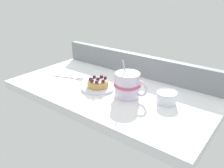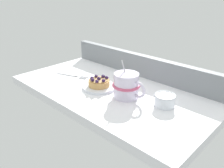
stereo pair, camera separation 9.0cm
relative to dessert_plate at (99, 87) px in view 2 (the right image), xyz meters
The scene contains 7 objects.
ground_plane 5.32cm from the dessert_plate, 35.37° to the left, with size 83.86×43.54×3.49cm, color white.
window_rail_back 23.73cm from the dessert_plate, 80.26° to the left, with size 82.18×3.19×9.81cm, color gray.
dessert_plate is the anchor object (origin of this frame).
raspberry_tart 2.11cm from the dessert_plate, 100.66° to the right, with size 8.51×8.51×3.97cm.
coffee_mug 14.06cm from the dessert_plate, ahead, with size 13.86×10.41×14.13cm.
dessert_fork 18.65cm from the dessert_plate, behind, with size 15.46×6.78×0.60cm.
sugar_bowl 27.92cm from the dessert_plate, 11.47° to the left, with size 7.50×7.50×4.24cm.
Camera 2 is at (59.62, -61.47, 39.45)cm, focal length 37.28 mm.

